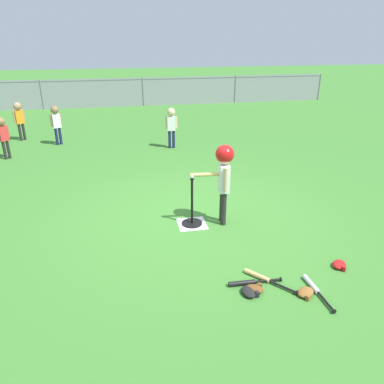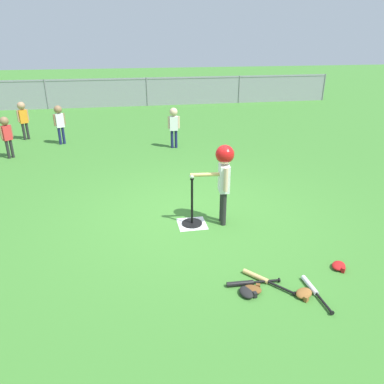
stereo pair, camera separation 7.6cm
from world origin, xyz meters
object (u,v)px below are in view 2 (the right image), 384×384
object	(u,v)px
batting_tee	(192,217)
spare_bat_wood	(261,278)
baseball_on_tee	(192,176)
spare_bat_silver	(313,289)
fielder_deep_right	(6,132)
fielder_deep_left	(23,116)
fielder_near_right	(174,122)
glove_near_bats	(247,292)
spare_bat_black	(246,283)
glove_by_plate	(339,266)
glove_tossed_aside	(252,289)
fielder_deep_center	(59,120)
batter_child	(224,169)
glove_outfield_drop	(304,293)

from	to	relation	value
batting_tee	spare_bat_wood	size ratio (longest dim) A/B	1.35
baseball_on_tee	spare_bat_silver	world-z (taller)	baseball_on_tee
fielder_deep_right	fielder_deep_left	bearing A→B (deg)	90.42
fielder_deep_right	fielder_near_right	distance (m)	4.02
baseball_on_tee	glove_near_bats	world-z (taller)	baseball_on_tee
glove_near_bats	fielder_deep_left	bearing A→B (deg)	117.56
spare_bat_wood	baseball_on_tee	bearing A→B (deg)	109.39
batting_tee	spare_bat_silver	world-z (taller)	batting_tee
spare_bat_black	glove_by_plate	size ratio (longest dim) A/B	2.44
batting_tee	spare_bat_wood	world-z (taller)	batting_tee
baseball_on_tee	spare_bat_wood	size ratio (longest dim) A/B	0.13
spare_bat_silver	spare_bat_wood	distance (m)	0.60
spare_bat_wood	glove_tossed_aside	bearing A→B (deg)	-132.57
glove_by_plate	glove_near_bats	world-z (taller)	same
baseball_on_tee	spare_bat_silver	xyz separation A→B (m)	(1.08, -1.88, -0.78)
fielder_deep_center	glove_by_plate	bearing A→B (deg)	-57.61
spare_bat_wood	fielder_deep_right	bearing A→B (deg)	126.63
fielder_deep_right	glove_by_plate	bearing A→B (deg)	-46.75
batter_child	spare_bat_silver	xyz separation A→B (m)	(0.60, -1.83, -0.88)
glove_by_plate	glove_outfield_drop	world-z (taller)	same
fielder_deep_left	fielder_deep_right	world-z (taller)	fielder_deep_left
baseball_on_tee	fielder_deep_right	distance (m)	5.56
spare_bat_wood	glove_tossed_aside	size ratio (longest dim) A/B	2.17
fielder_deep_center	glove_outfield_drop	bearing A→B (deg)	-63.41
glove_tossed_aside	fielder_deep_left	bearing A→B (deg)	118.12
fielder_deep_center	fielder_deep_left	distance (m)	1.27
baseball_on_tee	fielder_deep_left	size ratio (longest dim) A/B	0.07
spare_bat_black	glove_near_bats	bearing A→B (deg)	-103.19
batting_tee	glove_by_plate	world-z (taller)	batting_tee
fielder_deep_right	glove_near_bats	size ratio (longest dim) A/B	4.26
fielder_near_right	glove_outfield_drop	size ratio (longest dim) A/B	3.87
glove_tossed_aside	spare_bat_black	bearing A→B (deg)	104.77
fielder_deep_center	fielder_deep_right	bearing A→B (deg)	-134.66
fielder_deep_right	fielder_deep_center	bearing A→B (deg)	45.34
batter_child	glove_tossed_aside	xyz separation A→B (m)	(-0.09, -1.72, -0.87)
glove_tossed_aside	baseball_on_tee	bearing A→B (deg)	102.22
fielder_deep_left	glove_tossed_aside	bearing A→B (deg)	-61.88
baseball_on_tee	fielder_deep_center	bearing A→B (deg)	116.89
batting_tee	spare_bat_silver	size ratio (longest dim) A/B	1.18
fielder_deep_center	batter_child	bearing A→B (deg)	-59.30
spare_bat_black	glove_tossed_aside	world-z (taller)	glove_tossed_aside
baseball_on_tee	spare_bat_black	world-z (taller)	baseball_on_tee
fielder_deep_right	batter_child	bearing A→B (deg)	-45.07
batting_tee	glove_by_plate	size ratio (longest dim) A/B	2.87
fielder_deep_center	fielder_deep_right	world-z (taller)	fielder_deep_center
batting_tee	glove_tossed_aside	size ratio (longest dim) A/B	2.94
fielder_near_right	glove_near_bats	distance (m)	6.14
fielder_deep_right	glove_outfield_drop	distance (m)	7.68
spare_bat_wood	glove_outfield_drop	xyz separation A→B (m)	(0.38, -0.37, 0.01)
batter_child	glove_by_plate	bearing A→B (deg)	-52.06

